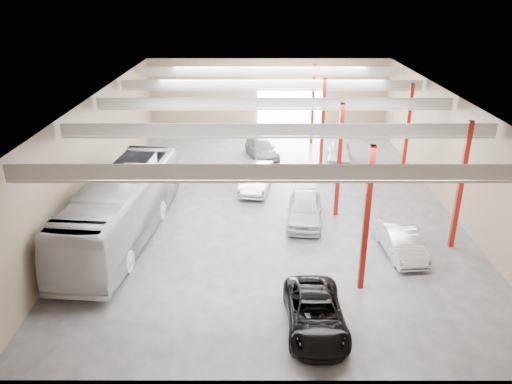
{
  "coord_description": "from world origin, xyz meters",
  "views": [
    {
      "loc": [
        -1.09,
        -29.97,
        13.25
      ],
      "look_at": [
        -1.12,
        -3.64,
        2.2
      ],
      "focal_mm": 35.0,
      "sensor_mm": 36.0,
      "label": 1
    }
  ],
  "objects_px": {
    "black_sedan": "(315,313)",
    "car_row_a": "(305,209)",
    "car_row_c": "(262,149)",
    "coach_bus": "(122,208)",
    "car_row_b": "(256,177)",
    "car_right_far": "(339,153)",
    "car_right_near": "(400,240)"
  },
  "relations": [
    {
      "from": "car_row_a",
      "to": "car_right_near",
      "type": "height_order",
      "value": "car_row_a"
    },
    {
      "from": "car_row_a",
      "to": "car_row_b",
      "type": "height_order",
      "value": "car_row_a"
    },
    {
      "from": "coach_bus",
      "to": "black_sedan",
      "type": "bearing_deg",
      "value": -33.85
    },
    {
      "from": "car_row_c",
      "to": "car_right_far",
      "type": "height_order",
      "value": "car_right_far"
    },
    {
      "from": "black_sedan",
      "to": "car_row_a",
      "type": "bearing_deg",
      "value": 86.46
    },
    {
      "from": "car_row_a",
      "to": "car_row_c",
      "type": "xyz_separation_m",
      "value": [
        -2.46,
        12.0,
        -0.12
      ]
    },
    {
      "from": "car_row_b",
      "to": "car_right_far",
      "type": "bearing_deg",
      "value": 48.5
    },
    {
      "from": "car_right_far",
      "to": "car_row_b",
      "type": "bearing_deg",
      "value": -130.09
    },
    {
      "from": "car_row_a",
      "to": "coach_bus",
      "type": "bearing_deg",
      "value": -162.3
    },
    {
      "from": "car_row_c",
      "to": "car_right_near",
      "type": "relative_size",
      "value": 1.11
    },
    {
      "from": "car_row_c",
      "to": "car_right_far",
      "type": "bearing_deg",
      "value": -23.46
    },
    {
      "from": "black_sedan",
      "to": "car_row_a",
      "type": "height_order",
      "value": "car_row_a"
    },
    {
      "from": "car_right_far",
      "to": "black_sedan",
      "type": "bearing_deg",
      "value": -92.14
    },
    {
      "from": "coach_bus",
      "to": "car_row_c",
      "type": "xyz_separation_m",
      "value": [
        7.83,
        14.04,
        -1.12
      ]
    },
    {
      "from": "coach_bus",
      "to": "car_right_near",
      "type": "bearing_deg",
      "value": -1.41
    },
    {
      "from": "car_row_a",
      "to": "car_right_near",
      "type": "relative_size",
      "value": 1.1
    },
    {
      "from": "car_right_near",
      "to": "car_right_far",
      "type": "relative_size",
      "value": 1.01
    },
    {
      "from": "black_sedan",
      "to": "car_row_b",
      "type": "relative_size",
      "value": 0.99
    },
    {
      "from": "coach_bus",
      "to": "car_right_far",
      "type": "xyz_separation_m",
      "value": [
        14.0,
        12.94,
        -1.09
      ]
    },
    {
      "from": "coach_bus",
      "to": "car_right_far",
      "type": "bearing_deg",
      "value": 47.91
    },
    {
      "from": "black_sedan",
      "to": "car_row_c",
      "type": "height_order",
      "value": "car_row_c"
    },
    {
      "from": "car_row_b",
      "to": "car_right_far",
      "type": "height_order",
      "value": "car_row_b"
    },
    {
      "from": "car_row_a",
      "to": "car_right_near",
      "type": "distance_m",
      "value": 6.02
    },
    {
      "from": "car_row_b",
      "to": "car_row_a",
      "type": "bearing_deg",
      "value": -53.09
    },
    {
      "from": "car_row_b",
      "to": "car_right_near",
      "type": "xyz_separation_m",
      "value": [
        7.59,
        -8.97,
        -0.1
      ]
    },
    {
      "from": "car_right_near",
      "to": "car_right_far",
      "type": "height_order",
      "value": "car_right_far"
    },
    {
      "from": "black_sedan",
      "to": "car_row_c",
      "type": "xyz_separation_m",
      "value": [
        -2.0,
        22.0,
        0.03
      ]
    },
    {
      "from": "car_row_a",
      "to": "car_row_b",
      "type": "relative_size",
      "value": 0.97
    },
    {
      "from": "car_row_a",
      "to": "car_row_c",
      "type": "relative_size",
      "value": 0.99
    },
    {
      "from": "black_sedan",
      "to": "car_right_near",
      "type": "xyz_separation_m",
      "value": [
        5.15,
        6.23,
        0.04
      ]
    },
    {
      "from": "coach_bus",
      "to": "car_row_b",
      "type": "height_order",
      "value": "coach_bus"
    },
    {
      "from": "coach_bus",
      "to": "car_row_c",
      "type": "bearing_deg",
      "value": 66.01
    }
  ]
}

